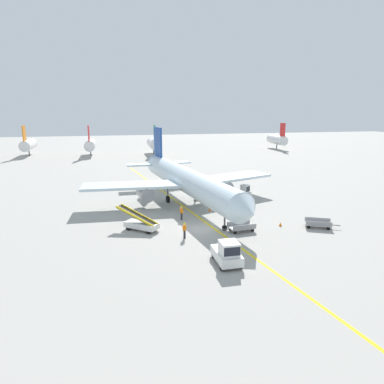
{
  "coord_description": "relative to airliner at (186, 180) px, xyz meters",
  "views": [
    {
      "loc": [
        -9.41,
        -35.25,
        12.98
      ],
      "look_at": [
        0.56,
        7.42,
        2.5
      ],
      "focal_mm": 32.23,
      "sensor_mm": 36.0,
      "label": 1
    }
  ],
  "objects": [
    {
      "name": "distant_aircraft_mid_left",
      "position": [
        -15.85,
        58.0,
        -0.2
      ],
      "size": [
        3.0,
        10.1,
        8.8
      ],
      "color": "silver",
      "rests_on": "ground"
    },
    {
      "name": "safety_cone_wingtip_left",
      "position": [
        11.38,
        4.81,
        -3.2
      ],
      "size": [
        0.36,
        0.36,
        0.44
      ],
      "primitive_type": "cone",
      "color": "orange",
      "rests_on": "ground"
    },
    {
      "name": "baggage_tug_near_wing",
      "position": [
        9.03,
        0.92,
        -2.49
      ],
      "size": [
        2.47,
        2.7,
        2.1
      ],
      "color": "silver",
      "rests_on": "ground"
    },
    {
      "name": "safety_cone_wingtip_right",
      "position": [
        2.27,
        -4.4,
        -3.2
      ],
      "size": [
        0.36,
        0.36,
        0.44
      ],
      "primitive_type": "cone",
      "color": "orange",
      "rests_on": "ground"
    },
    {
      "name": "ground_crew_wing_walker",
      "position": [
        -2.99,
        -13.27,
        -2.51
      ],
      "size": [
        0.36,
        0.24,
        1.7
      ],
      "color": "#26262D",
      "rests_on": "ground"
    },
    {
      "name": "taxi_line_yellow",
      "position": [
        0.08,
        -5.96,
        -3.41
      ],
      "size": [
        12.38,
        79.13,
        0.01
      ],
      "primitive_type": "cube",
      "rotation": [
        0.0,
        0.0,
        0.15
      ],
      "color": "yellow",
      "rests_on": "ground"
    },
    {
      "name": "belt_loader_forward_hold",
      "position": [
        -7.2,
        -9.76,
        -2.64
      ],
      "size": [
        4.62,
        4.18,
        2.59
      ],
      "color": "silver",
      "rests_on": "ground"
    },
    {
      "name": "distant_aircraft_mid_right",
      "position": [
        2.41,
        57.12,
        -0.2
      ],
      "size": [
        3.0,
        10.1,
        8.8
      ],
      "color": "silver",
      "rests_on": "ground"
    },
    {
      "name": "airliner",
      "position": [
        0.0,
        0.0,
        0.0
      ],
      "size": [
        28.28,
        35.28,
        10.1
      ],
      "color": "silver",
      "rests_on": "ground"
    },
    {
      "name": "baggage_cart_loaded",
      "position": [
        12.42,
        -13.45,
        -2.95
      ],
      "size": [
        3.71,
        2.66,
        0.94
      ],
      "color": "#A5A5A8",
      "rests_on": "ground"
    },
    {
      "name": "distant_aircraft_far_right",
      "position": [
        44.96,
        61.61,
        -0.2
      ],
      "size": [
        3.0,
        10.1,
        8.8
      ],
      "color": "silver",
      "rests_on": "ground"
    },
    {
      "name": "safety_cone_nose_left",
      "position": [
        8.5,
        -12.04,
        -3.2
      ],
      "size": [
        0.36,
        0.36,
        0.44
      ],
      "primitive_type": "cone",
      "color": "orange",
      "rests_on": "ground"
    },
    {
      "name": "safety_cone_nose_right",
      "position": [
        6.77,
        1.56,
        -3.2
      ],
      "size": [
        0.36,
        0.36,
        0.44
      ],
      "primitive_type": "cone",
      "color": "orange",
      "rests_on": "ground"
    },
    {
      "name": "ground_crew_marshaller",
      "position": [
        -2.06,
        -7.16,
        -2.51
      ],
      "size": [
        0.36,
        0.24,
        1.7
      ],
      "color": "#26262D",
      "rests_on": "ground"
    },
    {
      "name": "ground_plane",
      "position": [
        -0.47,
        -10.96,
        -3.42
      ],
      "size": [
        300.0,
        300.0,
        0.0
      ],
      "primitive_type": "plane",
      "color": "#9E9B93"
    },
    {
      "name": "pushback_tug",
      "position": [
        -0.68,
        -20.14,
        -2.42
      ],
      "size": [
        1.93,
        3.62,
        2.2
      ],
      "color": "silver",
      "rests_on": "ground"
    },
    {
      "name": "distant_aircraft_far_left",
      "position": [
        -33.32,
        61.77,
        -0.2
      ],
      "size": [
        3.0,
        10.1,
        8.8
      ],
      "color": "silver",
      "rests_on": "ground"
    },
    {
      "name": "baggage_cart_empty_trailing",
      "position": [
        3.53,
        -12.59,
        -2.95
      ],
      "size": [
        3.82,
        1.81,
        0.94
      ],
      "color": "#A5A5A8",
      "rests_on": "ground"
    }
  ]
}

